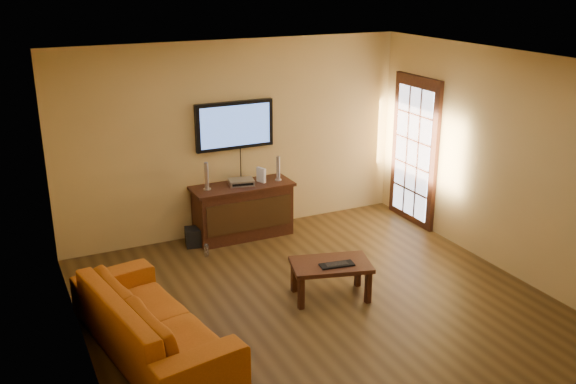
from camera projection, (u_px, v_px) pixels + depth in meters
ground_plane at (320, 305)px, 7.19m from camera, size 5.00×5.00×0.00m
room_walls at (296, 147)px, 7.17m from camera, size 5.00×5.00×5.00m
french_door at (414, 153)px, 9.30m from camera, size 0.07×1.02×2.22m
media_console at (243, 210)px, 8.95m from camera, size 1.41×0.54×0.76m
television at (235, 125)px, 8.76m from camera, size 1.12×0.08×0.66m
coffee_table at (331, 268)px, 7.26m from camera, size 1.00×0.75×0.43m
sofa at (151, 309)px, 6.23m from camera, size 1.03×2.32×0.87m
speaker_left at (207, 177)px, 8.58m from camera, size 0.10×0.10×0.38m
speaker_right at (278, 169)px, 8.97m from camera, size 0.10×0.10×0.35m
av_receiver at (241, 182)px, 8.82m from camera, size 0.38×0.30×0.08m
game_console at (261, 175)px, 8.91m from camera, size 0.09×0.16×0.21m
subwoofer at (195, 237)px, 8.72m from camera, size 0.29×0.29×0.25m
bottle at (206, 250)px, 8.40m from camera, size 0.06×0.06×0.18m
keyboard at (337, 265)px, 7.17m from camera, size 0.40×0.20×0.02m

